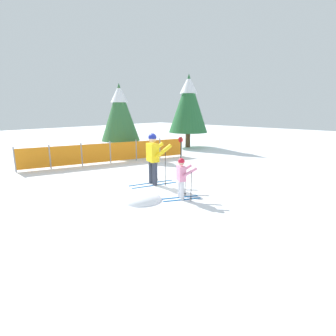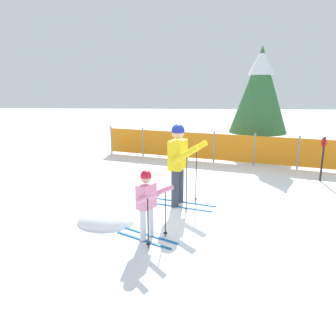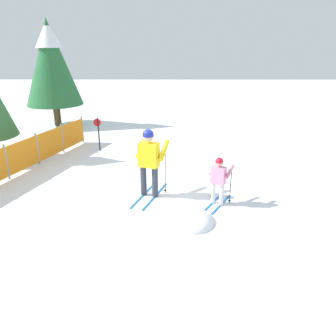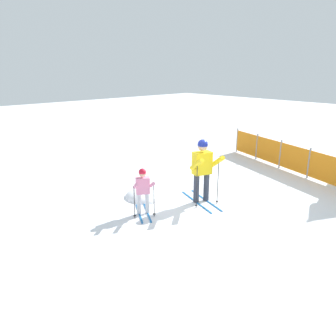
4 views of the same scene
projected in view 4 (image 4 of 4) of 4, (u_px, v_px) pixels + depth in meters
name	position (u px, v px, depth m)	size (l,w,h in m)	color
ground_plane	(211.00, 203.00, 9.28)	(60.00, 60.00, 0.00)	white
skier_adult	(203.00, 165.00, 9.05)	(1.74, 0.99, 1.81)	#1966B2
skier_child	(143.00, 188.00, 8.37)	(1.14, 0.84, 1.24)	#1966B2
safety_fence	(309.00, 163.00, 11.21)	(7.83, 2.59, 1.08)	gray
snow_mound	(143.00, 197.00, 9.68)	(1.16, 0.98, 0.46)	white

